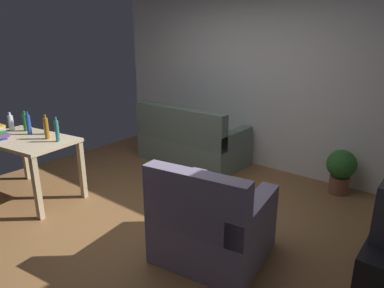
{
  "coord_description": "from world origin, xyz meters",
  "views": [
    {
      "loc": [
        2.39,
        -2.36,
        1.91
      ],
      "look_at": [
        0.1,
        0.5,
        0.75
      ],
      "focal_mm": 31.93,
      "sensor_mm": 36.0,
      "label": 1
    }
  ],
  "objects": [
    {
      "name": "bottle_green",
      "position": [
        -1.88,
        -0.41,
        0.87
      ],
      "size": [
        0.06,
        0.06,
        0.26
      ],
      "color": "#1E722D",
      "rests_on": "desk"
    },
    {
      "name": "bottle_clear",
      "position": [
        -2.03,
        -0.52,
        0.86
      ],
      "size": [
        0.07,
        0.07,
        0.24
      ],
      "color": "silver",
      "rests_on": "desk"
    },
    {
      "name": "bottle_tall",
      "position": [
        -1.13,
        -0.41,
        0.89
      ],
      "size": [
        0.05,
        0.05,
        0.29
      ],
      "color": "teal",
      "rests_on": "desk"
    },
    {
      "name": "bottle_squat",
      "position": [
        -1.53,
        -0.33,
        0.85
      ],
      "size": [
        0.06,
        0.06,
        0.21
      ],
      "color": "#BCB24C",
      "rests_on": "desk"
    },
    {
      "name": "bottle_blue",
      "position": [
        -1.69,
        -0.46,
        0.89
      ],
      "size": [
        0.05,
        0.05,
        0.28
      ],
      "color": "#2347A3",
      "rests_on": "desk"
    },
    {
      "name": "desk",
      "position": [
        -1.57,
        -0.57,
        0.65
      ],
      "size": [
        1.29,
        0.86,
        0.76
      ],
      "rotation": [
        0.0,
        0.0,
        0.14
      ],
      "color": "#C6B28E",
      "rests_on": "ground_plane"
    },
    {
      "name": "potted_plant",
      "position": [
        1.37,
        1.9,
        0.33
      ],
      "size": [
        0.36,
        0.36,
        0.57
      ],
      "color": "brown",
      "rests_on": "ground_plane"
    },
    {
      "name": "armchair",
      "position": [
        0.86,
        -0.19,
        0.32
      ],
      "size": [
        1.01,
        0.96,
        0.92
      ],
      "rotation": [
        0.0,
        0.0,
        3.29
      ],
      "color": "gray",
      "rests_on": "ground_plane"
    },
    {
      "name": "wall_rear",
      "position": [
        0.0,
        2.2,
        1.35
      ],
      "size": [
        5.2,
        0.1,
        2.7
      ],
      "primitive_type": "cube",
      "color": "white",
      "rests_on": "ground_plane"
    },
    {
      "name": "bottle_amber",
      "position": [
        -1.33,
        -0.43,
        0.89
      ],
      "size": [
        0.05,
        0.05,
        0.29
      ],
      "color": "#9E6019",
      "rests_on": "desk"
    },
    {
      "name": "ground_plane",
      "position": [
        0.0,
        0.0,
        -0.01
      ],
      "size": [
        5.2,
        4.4,
        0.02
      ],
      "primitive_type": "cube",
      "color": "olive"
    },
    {
      "name": "couch",
      "position": [
        -0.8,
        1.59,
        0.31
      ],
      "size": [
        1.63,
        0.84,
        0.92
      ],
      "rotation": [
        0.0,
        0.0,
        3.14
      ],
      "color": "slate",
      "rests_on": "ground_plane"
    }
  ]
}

